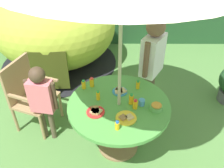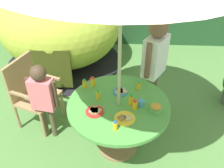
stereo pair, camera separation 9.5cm
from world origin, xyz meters
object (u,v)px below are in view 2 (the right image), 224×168
(wooden_chair, at_px, (30,90))
(juice_bottle_mid_left, at_px, (85,84))
(garden_table, at_px, (118,113))
(juice_bottle_center_front, at_px, (139,85))
(dome_tent, at_px, (60,26))
(plate_near_left, at_px, (95,111))
(juice_bottle_mid_right, at_px, (131,100))
(plate_far_left, at_px, (125,118))
(juice_bottle_far_right, at_px, (115,126))
(cup_near, at_px, (141,103))
(snack_bowl, at_px, (156,108))
(juice_bottle_near_right, at_px, (135,105))
(child_in_pink_shirt, at_px, (43,94))
(juice_bottle_front_edge, at_px, (98,95))
(plate_center_back, at_px, (120,91))
(child_in_white_shirt, at_px, (155,56))
(juice_bottle_back_edge, at_px, (93,82))

(wooden_chair, distance_m, juice_bottle_mid_left, 0.81)
(garden_table, xyz_separation_m, juice_bottle_center_front, (0.23, 0.29, 0.18))
(dome_tent, relative_size, plate_near_left, 11.49)
(juice_bottle_mid_right, bearing_deg, dome_tent, 121.70)
(plate_far_left, bearing_deg, juice_bottle_far_right, -123.26)
(garden_table, relative_size, juice_bottle_far_right, 11.24)
(wooden_chair, height_order, juice_bottle_mid_right, wooden_chair)
(juice_bottle_mid_left, xyz_separation_m, cup_near, (0.68, -0.30, -0.02))
(dome_tent, relative_size, juice_bottle_mid_left, 19.23)
(snack_bowl, relative_size, juice_bottle_mid_right, 1.03)
(wooden_chair, bearing_deg, plate_near_left, -101.46)
(wooden_chair, xyz_separation_m, juice_bottle_center_front, (1.42, -0.14, 0.23))
(plate_far_left, height_order, juice_bottle_near_right, juice_bottle_near_right)
(juice_bottle_near_right, bearing_deg, child_in_pink_shirt, 168.51)
(juice_bottle_mid_left, distance_m, juice_bottle_mid_right, 0.63)
(juice_bottle_front_edge, relative_size, cup_near, 1.64)
(plate_near_left, height_order, juice_bottle_near_right, juice_bottle_near_right)
(child_in_pink_shirt, distance_m, juice_bottle_far_right, 1.04)
(garden_table, distance_m, juice_bottle_front_edge, 0.31)
(snack_bowl, bearing_deg, juice_bottle_mid_left, 155.68)
(juice_bottle_center_front, distance_m, juice_bottle_mid_right, 0.30)
(plate_center_back, height_order, juice_bottle_far_right, juice_bottle_far_right)
(wooden_chair, bearing_deg, juice_bottle_near_right, -90.01)
(child_in_pink_shirt, bearing_deg, child_in_white_shirt, 33.03)
(plate_center_back, bearing_deg, juice_bottle_mid_left, 170.79)
(juice_bottle_center_front, height_order, juice_bottle_mid_right, juice_bottle_mid_right)
(juice_bottle_back_edge, bearing_deg, snack_bowl, -29.73)
(wooden_chair, xyz_separation_m, plate_far_left, (1.26, -0.67, 0.19))
(plate_near_left, bearing_deg, plate_far_left, -15.63)
(plate_far_left, xyz_separation_m, juice_bottle_front_edge, (-0.31, 0.31, 0.05))
(juice_bottle_back_edge, bearing_deg, child_in_pink_shirt, -163.08)
(snack_bowl, bearing_deg, garden_table, 168.27)
(dome_tent, bearing_deg, juice_bottle_front_edge, -68.27)
(child_in_pink_shirt, bearing_deg, cup_near, 1.63)
(plate_near_left, xyz_separation_m, juice_bottle_near_right, (0.43, 0.07, 0.04))
(dome_tent, distance_m, cup_near, 2.46)
(wooden_chair, xyz_separation_m, juice_bottle_back_edge, (0.86, -0.10, 0.24))
(plate_center_back, height_order, juice_bottle_mid_right, juice_bottle_mid_right)
(wooden_chair, xyz_separation_m, juice_bottle_mid_left, (0.76, -0.15, 0.24))
(juice_bottle_front_edge, height_order, juice_bottle_back_edge, juice_bottle_back_edge)
(plate_center_back, xyz_separation_m, juice_bottle_front_edge, (-0.25, -0.14, 0.04))
(juice_bottle_mid_left, bearing_deg, juice_bottle_back_edge, 25.04)
(wooden_chair, height_order, juice_bottle_center_front, wooden_chair)
(garden_table, height_order, juice_bottle_far_right, juice_bottle_far_right)
(snack_bowl, xyz_separation_m, juice_bottle_mid_right, (-0.27, 0.10, 0.02))
(juice_bottle_near_right, height_order, juice_bottle_front_edge, juice_bottle_front_edge)
(child_in_pink_shirt, bearing_deg, plate_center_back, 13.58)
(plate_center_back, xyz_separation_m, juice_bottle_near_right, (0.16, -0.28, 0.04))
(garden_table, distance_m, juice_bottle_mid_left, 0.55)
(dome_tent, xyz_separation_m, juice_bottle_mid_left, (0.69, -1.75, 0.02))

